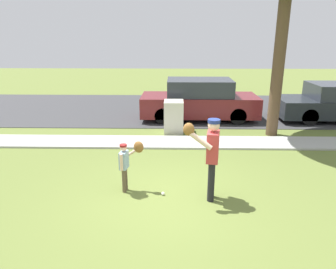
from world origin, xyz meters
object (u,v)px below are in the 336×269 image
(person_adult, at_px, (211,151))
(baseball, at_px, (163,194))
(person_child, at_px, (127,160))
(utility_cabinet, at_px, (174,117))
(parked_suv_maroon, at_px, (199,100))

(person_adult, height_order, baseball, person_adult)
(person_child, distance_m, utility_cabinet, 4.61)
(person_adult, distance_m, person_child, 1.83)
(baseball, bearing_deg, parked_suv_maroon, 79.27)
(utility_cabinet, xyz_separation_m, parked_suv_maroon, (1.03, 1.85, 0.22))
(baseball, height_order, utility_cabinet, utility_cabinet)
(person_adult, relative_size, utility_cabinet, 1.55)
(baseball, relative_size, utility_cabinet, 0.07)
(person_child, relative_size, utility_cabinet, 1.00)
(person_adult, xyz_separation_m, utility_cabinet, (-0.77, 4.84, -0.53))
(person_adult, xyz_separation_m, person_child, (-1.76, 0.34, -0.36))
(utility_cabinet, bearing_deg, parked_suv_maroon, 60.81)
(person_adult, relative_size, person_child, 1.54)
(parked_suv_maroon, bearing_deg, person_child, -107.69)
(person_adult, relative_size, parked_suv_maroon, 0.37)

